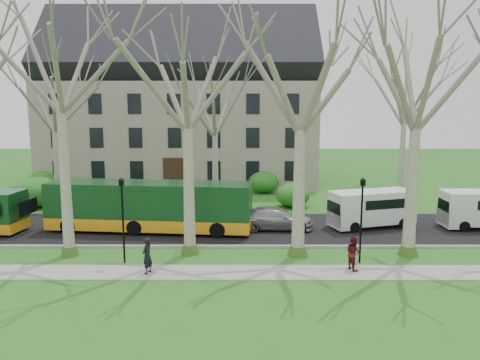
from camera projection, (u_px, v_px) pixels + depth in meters
The scene contains 14 objects.
ground at pixel (242, 256), 24.85m from camera, with size 120.00×120.00×0.00m, color #2C7020.
sidewalk at pixel (242, 273), 22.38m from camera, with size 70.00×2.00×0.06m, color gray.
road at pixel (242, 228), 30.27m from camera, with size 80.00×8.00×0.06m, color black.
curb at pixel (242, 246), 26.32m from camera, with size 80.00×0.25×0.14m, color #A5A39E.
building at pixel (182, 103), 47.24m from camera, with size 26.50×12.20×16.00m.
tree_row_verge at pixel (242, 124), 24.01m from camera, with size 49.00×7.00×14.00m.
tree_row_far at pixel (224, 131), 34.74m from camera, with size 33.00×7.00×12.00m.
lamp_row at pixel (242, 214), 23.45m from camera, with size 36.22×0.22×4.30m.
hedges at pixel (185, 190), 38.51m from camera, with size 30.60×8.60×2.00m.
bus_follow at pixel (150, 206), 29.44m from camera, with size 12.78×2.66×3.19m, color #123F1B, non-canonical shape.
sedan at pixel (275, 218), 29.94m from camera, with size 1.95×4.80×1.39m, color #9E9EA3.
van_a at pixel (372, 209), 30.35m from camera, with size 5.47×1.99×2.39m, color white, non-canonical shape.
pedestrian_a at pixel (147, 256), 22.07m from camera, with size 0.63×0.42×1.74m, color black.
pedestrian_b at pixel (353, 253), 22.60m from camera, with size 0.80×0.62×1.65m, color #51121E.
Camera 1 is at (-0.05, -23.87, 8.03)m, focal length 35.00 mm.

